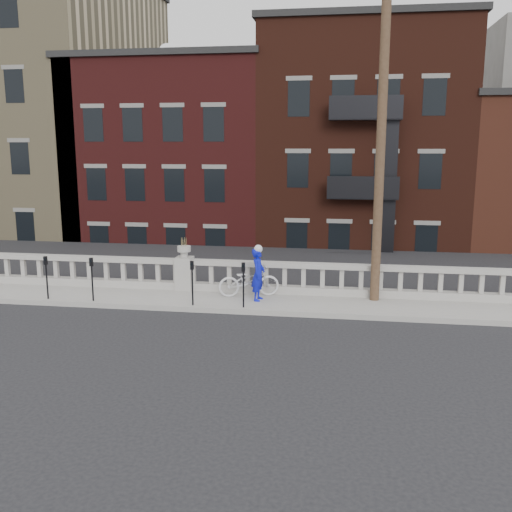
{
  "coord_description": "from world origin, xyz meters",
  "views": [
    {
      "loc": [
        5.16,
        -13.95,
        4.95
      ],
      "look_at": [
        2.52,
        3.2,
        1.51
      ],
      "focal_mm": 40.0,
      "sensor_mm": 36.0,
      "label": 1
    }
  ],
  "objects": [
    {
      "name": "parking_meter_a",
      "position": [
        -3.93,
        2.15,
        1.0
      ],
      "size": [
        0.1,
        0.09,
        1.36
      ],
      "color": "black",
      "rests_on": "sidewalk"
    },
    {
      "name": "parking_meter_b",
      "position": [
        -2.43,
        2.15,
        1.0
      ],
      "size": [
        0.1,
        0.09,
        1.36
      ],
      "color": "black",
      "rests_on": "sidewalk"
    },
    {
      "name": "planter_pedestal",
      "position": [
        0.0,
        3.95,
        0.83
      ],
      "size": [
        0.55,
        0.55,
        1.76
      ],
      "color": "gray",
      "rests_on": "sidewalk"
    },
    {
      "name": "cyclist",
      "position": [
        2.62,
        3.01,
        0.97
      ],
      "size": [
        0.46,
        0.64,
        1.64
      ],
      "primitive_type": "imported",
      "rotation": [
        0.0,
        0.0,
        1.45
      ],
      "color": "#0C14BB",
      "rests_on": "sidewalk"
    },
    {
      "name": "utility_pole",
      "position": [
        6.2,
        3.6,
        5.24
      ],
      "size": [
        1.6,
        0.28,
        10.0
      ],
      "color": "#422D1E",
      "rests_on": "sidewalk"
    },
    {
      "name": "parking_meter_c",
      "position": [
        0.75,
        2.15,
        1.0
      ],
      "size": [
        0.1,
        0.09,
        1.36
      ],
      "color": "black",
      "rests_on": "sidewalk"
    },
    {
      "name": "sidewalk",
      "position": [
        0.0,
        3.0,
        0.07
      ],
      "size": [
        32.0,
        2.2,
        0.15
      ],
      "primitive_type": "cube",
      "color": "gray",
      "rests_on": "ground"
    },
    {
      "name": "ground",
      "position": [
        0.0,
        0.0,
        0.0
      ],
      "size": [
        120.0,
        120.0,
        0.0
      ],
      "primitive_type": "plane",
      "color": "black",
      "rests_on": "ground"
    },
    {
      "name": "balustrade",
      "position": [
        0.0,
        3.95,
        0.64
      ],
      "size": [
        28.0,
        0.34,
        1.03
      ],
      "color": "gray",
      "rests_on": "sidewalk"
    },
    {
      "name": "lower_level",
      "position": [
        0.56,
        23.04,
        2.63
      ],
      "size": [
        80.0,
        44.0,
        20.8
      ],
      "color": "#605E59",
      "rests_on": "ground"
    },
    {
      "name": "parking_meter_d",
      "position": [
        2.31,
        2.15,
        1.0
      ],
      "size": [
        0.1,
        0.09,
        1.36
      ],
      "color": "black",
      "rests_on": "sidewalk"
    },
    {
      "name": "bicycle",
      "position": [
        2.25,
        3.44,
        0.66
      ],
      "size": [
        2.04,
        1.22,
        1.01
      ],
      "primitive_type": "imported",
      "rotation": [
        0.0,
        0.0,
        1.88
      ],
      "color": "silver",
      "rests_on": "sidewalk"
    }
  ]
}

